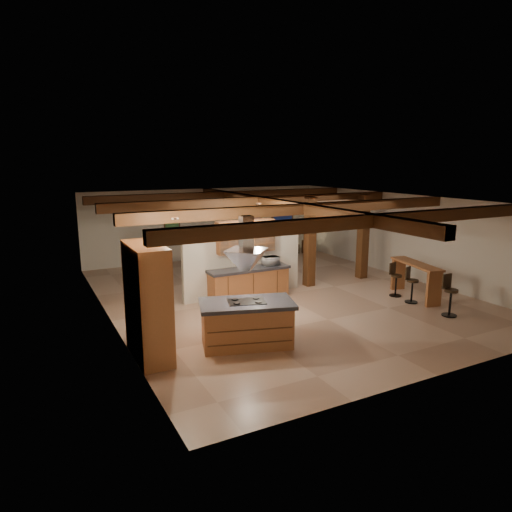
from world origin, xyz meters
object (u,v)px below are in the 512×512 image
at_px(sofa, 274,247).
at_px(bar_counter, 416,274).
at_px(dining_table, 223,266).
at_px(kitchen_island, 247,323).

relative_size(sofa, bar_counter, 1.00).
height_order(dining_table, sofa, sofa).
bearing_deg(sofa, bar_counter, 103.42).
distance_m(sofa, bar_counter, 7.60).
bearing_deg(kitchen_island, bar_counter, 8.57).
relative_size(kitchen_island, dining_table, 1.34).
bearing_deg(bar_counter, dining_table, 126.65).
relative_size(dining_table, sofa, 0.83).
bearing_deg(dining_table, bar_counter, -42.13).
distance_m(dining_table, sofa, 4.10).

